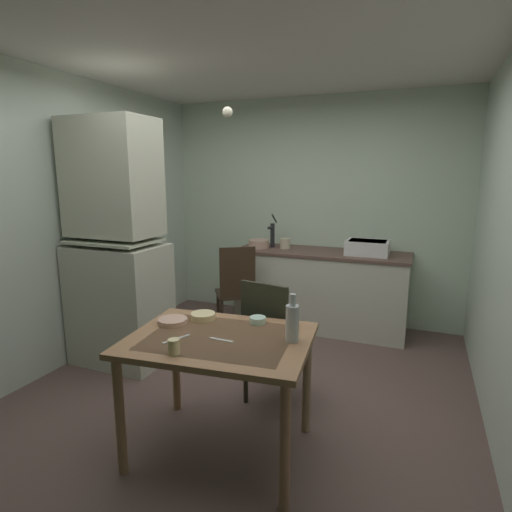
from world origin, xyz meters
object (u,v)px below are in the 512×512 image
mixing_bowl_counter (259,244)px  chair_far_side (271,342)px  dining_table (220,353)px  hand_pump (272,233)px  chair_by_counter (236,289)px  sink_basin (367,247)px  hutch_cabinet (117,253)px  glass_bottle (292,322)px  serving_bowl_wide (203,316)px  teacup_mint (292,321)px

mixing_bowl_counter → chair_far_side: mixing_bowl_counter is taller
dining_table → hand_pump: bearing=102.4°
chair_far_side → chair_by_counter: (-0.85, 1.21, 0.01)m
sink_basin → chair_far_side: bearing=-104.9°
sink_basin → mixing_bowl_counter: 1.23m
hutch_cabinet → hand_pump: hutch_cabinet is taller
sink_basin → mixing_bowl_counter: (-1.22, -0.05, -0.03)m
hutch_cabinet → chair_far_side: (1.55, -0.19, -0.53)m
glass_bottle → hand_pump: bearing=112.5°
dining_table → chair_by_counter: bearing=112.0°
mixing_bowl_counter → glass_bottle: size_ratio=0.83×
glass_bottle → hutch_cabinet: bearing=159.0°
hand_pump → chair_by_counter: hand_pump is taller
dining_table → serving_bowl_wide: size_ratio=7.07×
chair_by_counter → hand_pump: bearing=69.2°
hutch_cabinet → teacup_mint: bearing=-15.7°
chair_by_counter → serving_bowl_wide: chair_by_counter is taller
hutch_cabinet → teacup_mint: (1.80, -0.51, -0.22)m
dining_table → chair_by_counter: chair_by_counter is taller
serving_bowl_wide → chair_by_counter: bearing=107.3°
mixing_bowl_counter → chair_by_counter: 0.64m
sink_basin → mixing_bowl_counter: bearing=-177.7°
mixing_bowl_counter → serving_bowl_wide: bearing=-78.6°
dining_table → teacup_mint: (0.36, 0.32, 0.14)m
sink_basin → chair_by_counter: 1.47m
serving_bowl_wide → chair_far_side: bearing=49.0°
hutch_cabinet → sink_basin: size_ratio=4.99×
sink_basin → dining_table: size_ratio=0.38×
sink_basin → hand_pump: 1.10m
mixing_bowl_counter → chair_by_counter: size_ratio=0.24×
sink_basin → serving_bowl_wide: sink_basin is taller
sink_basin → chair_by_counter: sink_basin is taller
chair_by_counter → teacup_mint: bearing=-54.1°
hand_pump → hutch_cabinet: bearing=-120.2°
sink_basin → chair_by_counter: size_ratio=0.45×
hand_pump → sink_basin: bearing=-2.4°
hutch_cabinet → chair_by_counter: size_ratio=2.24×
teacup_mint → chair_by_counter: bearing=125.9°
mixing_bowl_counter → dining_table: size_ratio=0.20×
hutch_cabinet → dining_table: size_ratio=1.89×
mixing_bowl_counter → chair_far_side: bearing=-65.4°
chair_by_counter → serving_bowl_wide: 1.71m
chair_by_counter → sink_basin: bearing=21.6°
sink_basin → hand_pump: bearing=177.6°
chair_by_counter → glass_bottle: glass_bottle is taller
hutch_cabinet → sink_basin: hutch_cabinet is taller
sink_basin → glass_bottle: bearing=-93.6°
hutch_cabinet → serving_bowl_wide: 1.36m
chair_by_counter → teacup_mint: size_ratio=11.82×
chair_by_counter → mixing_bowl_counter: bearing=80.3°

